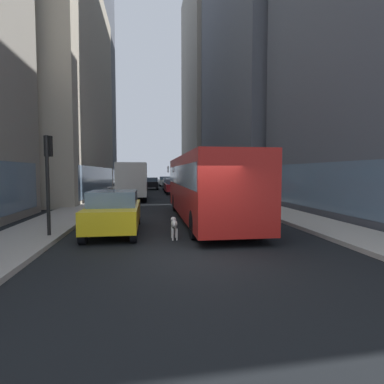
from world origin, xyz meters
name	(u,v)px	position (x,y,z in m)	size (l,w,h in m)	color
ground_plane	(159,189)	(0.00, 35.00, 0.00)	(120.00, 120.00, 0.00)	black
sidewalk_left	(118,189)	(-5.70, 35.00, 0.07)	(2.40, 110.00, 0.15)	#9E9991
sidewalk_right	(199,188)	(5.70, 35.00, 0.07)	(2.40, 110.00, 0.15)	#ADA89E
building_left_mid	(33,86)	(-11.90, 22.13, 10.21)	(11.70, 20.96, 20.44)	#B2A893
building_left_far	(81,71)	(-11.90, 42.98, 18.29)	(8.84, 18.01, 36.60)	#4C515B
building_right_mid	(266,56)	(11.90, 26.26, 15.60)	(10.99, 22.71, 31.21)	#4C515B
building_right_far	(219,84)	(11.90, 50.16, 19.22)	(11.90, 22.15, 38.46)	gray
transit_bus	(205,183)	(1.20, 6.38, 1.78)	(2.78, 11.53, 3.05)	red
car_grey_wagon	(170,184)	(1.20, 30.25, 0.82)	(1.79, 3.98, 1.62)	slate
car_yellow_taxi	(114,212)	(-2.80, 3.67, 0.82)	(1.82, 4.40, 1.62)	yellow
car_red_coupe	(174,186)	(1.20, 24.56, 0.82)	(1.89, 3.98, 1.62)	red
car_white_van	(165,181)	(1.20, 43.51, 0.82)	(1.85, 4.32, 1.62)	silver
car_black_suv	(151,183)	(-1.20, 33.93, 0.82)	(1.94, 4.39, 1.62)	black
car_silver_sedan	(177,182)	(2.80, 38.43, 0.82)	(1.87, 4.26, 1.62)	#B7BABF
box_truck	(133,180)	(-2.80, 18.31, 1.67)	(2.30, 7.50, 3.05)	#A51919
dalmatian_dog	(174,224)	(-0.63, 2.38, 0.51)	(0.22, 0.96, 0.72)	white
traffic_light_near	(48,168)	(-4.90, 2.95, 2.44)	(0.24, 0.41, 3.40)	black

